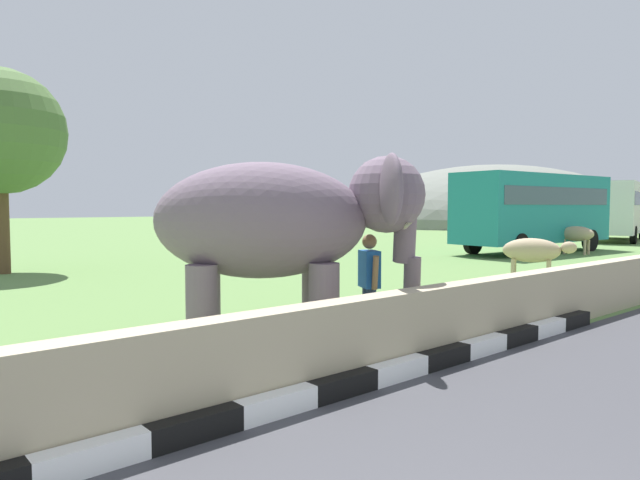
% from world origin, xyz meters
% --- Properties ---
extents(striped_curb, '(16.20, 0.20, 0.24)m').
position_xyz_m(striped_curb, '(-0.35, 3.94, 0.12)').
color(striped_curb, white).
rests_on(striped_curb, ground_plane).
extents(barrier_parapet, '(28.00, 0.36, 1.00)m').
position_xyz_m(barrier_parapet, '(2.00, 4.24, 0.50)').
color(barrier_parapet, tan).
rests_on(barrier_parapet, ground_plane).
extents(elephant, '(3.95, 3.54, 2.85)m').
position_xyz_m(elephant, '(2.80, 6.11, 1.84)').
color(elephant, slate).
rests_on(elephant, ground_plane).
extents(person_handler, '(0.39, 0.64, 1.66)m').
position_xyz_m(person_handler, '(4.07, 5.66, 0.93)').
color(person_handler, navy).
rests_on(person_handler, ground_plane).
extents(bus_teal, '(9.03, 3.03, 3.50)m').
position_xyz_m(bus_teal, '(21.74, 12.53, 2.08)').
color(bus_teal, teal).
rests_on(bus_teal, ground_plane).
extents(bus_white, '(8.80, 4.62, 3.50)m').
position_xyz_m(bus_white, '(33.88, 13.73, 2.08)').
color(bus_white, silver).
rests_on(bus_white, ground_plane).
extents(cow_near, '(1.22, 1.87, 1.23)m').
position_xyz_m(cow_near, '(12.10, 7.29, 0.87)').
color(cow_near, tan).
rests_on(cow_near, ground_plane).
extents(cow_mid, '(0.61, 1.88, 1.23)m').
position_xyz_m(cow_mid, '(22.29, 10.88, 0.87)').
color(cow_mid, tan).
rests_on(cow_mid, ground_plane).
extents(tree_distant, '(3.85, 3.85, 6.31)m').
position_xyz_m(tree_distant, '(1.68, 19.11, 4.37)').
color(tree_distant, brown).
rests_on(tree_distant, ground_plane).
extents(hill_east, '(37.05, 29.64, 13.52)m').
position_xyz_m(hill_east, '(55.00, 35.19, 0.00)').
color(hill_east, slate).
rests_on(hill_east, ground_plane).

